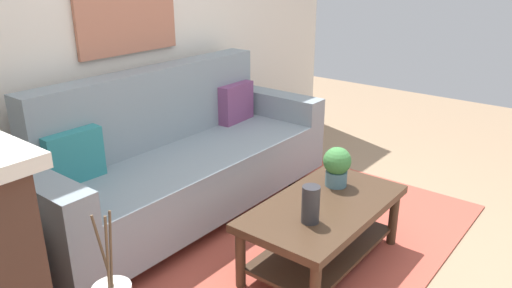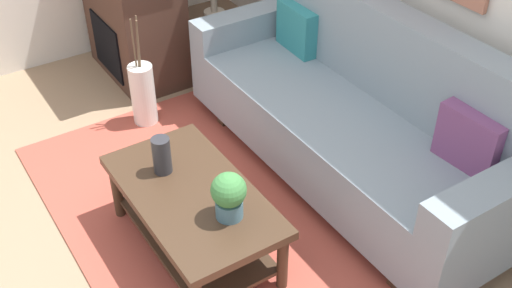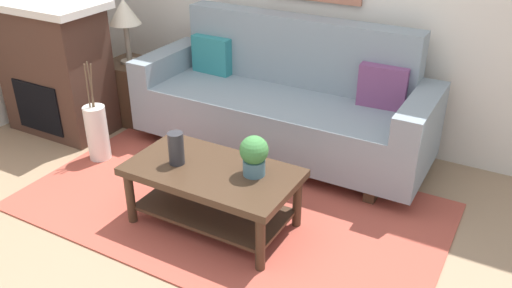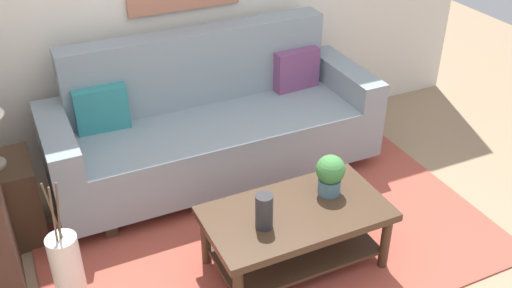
% 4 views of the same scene
% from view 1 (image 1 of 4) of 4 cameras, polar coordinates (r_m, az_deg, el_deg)
% --- Properties ---
extents(ground_plane, '(9.06, 9.06, 0.00)m').
position_cam_1_polar(ground_plane, '(3.08, 11.95, -15.58)').
color(ground_plane, '#9E7F60').
extents(wall_back, '(5.06, 0.10, 2.70)m').
position_cam_1_polar(wall_back, '(3.79, -14.66, 13.27)').
color(wall_back, silver).
rests_on(wall_back, ground_plane).
extents(area_rug, '(2.92, 1.67, 0.01)m').
position_cam_1_polar(area_rug, '(3.27, 3.98, -12.54)').
color(area_rug, '#B24C3D').
rests_on(area_rug, ground_plane).
extents(couch, '(2.40, 0.84, 1.08)m').
position_cam_1_polar(couch, '(3.58, -8.79, -1.96)').
color(couch, gray).
rests_on(couch, ground_plane).
extents(throw_pillow_teal, '(0.36, 0.13, 0.32)m').
position_cam_1_polar(throw_pillow_teal, '(3.17, -20.62, -1.35)').
color(throw_pillow_teal, teal).
rests_on(throw_pillow_teal, couch).
extents(throw_pillow_plum, '(0.37, 0.14, 0.32)m').
position_cam_1_polar(throw_pillow_plum, '(4.10, -2.44, 4.88)').
color(throw_pillow_plum, '#7A4270').
rests_on(throw_pillow_plum, couch).
extents(coffee_table, '(1.10, 0.60, 0.43)m').
position_cam_1_polar(coffee_table, '(3.03, 7.89, -8.86)').
color(coffee_table, '#422D1E').
rests_on(coffee_table, ground_plane).
extents(tabletop_vase, '(0.10, 0.10, 0.22)m').
position_cam_1_polar(tabletop_vase, '(2.72, 6.42, -7.05)').
color(tabletop_vase, '#2D2D33').
rests_on(tabletop_vase, coffee_table).
extents(potted_plant_tabletop, '(0.18, 0.18, 0.26)m').
position_cam_1_polar(potted_plant_tabletop, '(3.16, 9.46, -2.47)').
color(potted_plant_tabletop, slate).
rests_on(potted_plant_tabletop, coffee_table).
extents(floor_vase_branch_a, '(0.05, 0.02, 0.36)m').
position_cam_1_polar(floor_vase_branch_a, '(2.21, -16.66, -11.80)').
color(floor_vase_branch_a, brown).
rests_on(floor_vase_branch_a, floor_vase).
extents(floor_vase_branch_b, '(0.05, 0.04, 0.36)m').
position_cam_1_polar(floor_vase_branch_b, '(2.21, -17.57, -11.92)').
color(floor_vase_branch_b, brown).
rests_on(floor_vase_branch_b, floor_vase).
extents(floor_vase_branch_c, '(0.03, 0.02, 0.36)m').
position_cam_1_polar(floor_vase_branch_c, '(2.19, -17.03, -12.27)').
color(floor_vase_branch_c, brown).
rests_on(floor_vase_branch_c, floor_vase).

